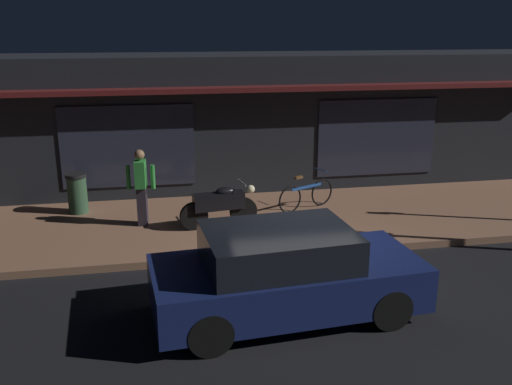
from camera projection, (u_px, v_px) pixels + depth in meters
ground_plane at (309, 281)px, 9.92m from camera, size 60.00×60.00×0.00m
sidewalk_slab at (273, 221)px, 12.72m from camera, size 18.00×4.00×0.15m
storefront_building at (248, 121)px, 15.42m from camera, size 18.00×3.30×3.60m
motorcycle at (220, 205)px, 12.00m from camera, size 1.70×0.57×0.97m
bicycle_parked at (306, 195)px, 13.19m from camera, size 1.50×0.77×0.91m
person_photographer at (141, 186)px, 12.03m from camera, size 0.62×0.40×1.67m
trash_bin at (77, 193)px, 12.93m from camera, size 0.48×0.48×0.93m
parked_car_near at (285, 274)px, 8.54m from camera, size 4.23×2.08×1.42m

